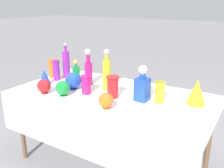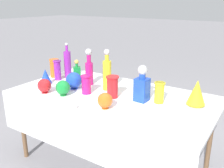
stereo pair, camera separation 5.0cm
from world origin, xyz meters
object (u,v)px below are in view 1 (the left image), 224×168
tall_bottle_0 (66,64)px  fluted_vase_0 (197,92)px  slender_vase_2 (160,91)px  slender_vase_3 (113,86)px  round_bowl_1 (73,81)px  slender_vase_1 (53,68)px  tall_bottle_1 (88,69)px  round_bowl_0 (63,88)px  square_decanter_1 (142,85)px  slender_vase_4 (86,84)px  fluted_vase_2 (45,77)px  fluted_vase_1 (141,85)px  round_bowl_2 (44,86)px  square_decanter_0 (76,73)px  round_bowl_3 (106,101)px  tall_bottle_2 (107,73)px  slender_vase_0 (56,70)px

tall_bottle_0 → fluted_vase_0: bearing=-0.6°
slender_vase_2 → slender_vase_3: slender_vase_3 is taller
slender_vase_3 → round_bowl_1: 0.45m
slender_vase_1 → slender_vase_2: 1.30m
tall_bottle_1 → round_bowl_0: tall_bottle_1 is taller
square_decanter_1 → slender_vase_4: 0.53m
slender_vase_1 → fluted_vase_2: (0.11, -0.24, -0.03)m
fluted_vase_1 → round_bowl_2: (-0.76, -0.51, -0.00)m
square_decanter_0 → slender_vase_4: size_ratio=1.37×
tall_bottle_0 → fluted_vase_2: (-0.03, -0.31, -0.08)m
slender_vase_2 → round_bowl_3: 0.47m
round_bowl_2 → tall_bottle_2: bearing=42.1°
fluted_vase_1 → round_bowl_2: fluted_vase_1 is taller
slender_vase_0 → slender_vase_1: slender_vase_0 is taller
round_bowl_2 → round_bowl_1: bearing=57.3°
slender_vase_1 → fluted_vase_1: 1.06m
slender_vase_1 → round_bowl_3: slender_vase_1 is taller
slender_vase_2 → slender_vase_4: slender_vase_2 is taller
tall_bottle_0 → slender_vase_3: 0.80m
round_bowl_1 → round_bowl_3: (0.53, -0.22, -0.02)m
slender_vase_3 → round_bowl_1: (-0.44, -0.01, -0.02)m
tall_bottle_2 → slender_vase_1: tall_bottle_2 is taller
tall_bottle_0 → slender_vase_4: tall_bottle_0 is taller
tall_bottle_2 → round_bowl_0: tall_bottle_2 is taller
slender_vase_4 → fluted_vase_0: fluted_vase_0 is taller
tall_bottle_2 → slender_vase_2: tall_bottle_2 is taller
slender_vase_4 → round_bowl_1: 0.19m
tall_bottle_2 → round_bowl_3: size_ratio=3.04×
tall_bottle_2 → slender_vase_1: (-0.75, 0.03, -0.06)m
slender_vase_2 → round_bowl_1: size_ratio=1.09×
round_bowl_0 → square_decanter_0: bearing=112.9°
round_bowl_2 → round_bowl_3: bearing=1.3°
tall_bottle_2 → round_bowl_2: (-0.44, -0.40, -0.10)m
round_bowl_1 → fluted_vase_2: bearing=-171.7°
slender_vase_2 → round_bowl_0: bearing=-158.3°
square_decanter_1 → fluted_vase_2: size_ratio=2.00×
tall_bottle_0 → fluted_vase_0: tall_bottle_0 is taller
round_bowl_1 → slender_vase_3: bearing=1.6°
tall_bottle_1 → tall_bottle_2: bearing=-7.2°
square_decanter_1 → round_bowl_2: (-0.85, -0.32, -0.07)m
slender_vase_4 → round_bowl_0: slender_vase_4 is taller
fluted_vase_0 → round_bowl_1: (-1.12, -0.24, -0.03)m
slender_vase_1 → fluted_vase_1: bearing=4.2°
tall_bottle_0 → fluted_vase_2: 0.32m
tall_bottle_2 → square_decanter_1: 0.42m
tall_bottle_1 → round_bowl_3: tall_bottle_1 is taller
tall_bottle_1 → slender_vase_1: size_ratio=1.82×
fluted_vase_0 → slender_vase_2: bearing=-157.7°
tall_bottle_1 → slender_vase_1: tall_bottle_1 is taller
tall_bottle_2 → round_bowl_1: bearing=-151.2°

